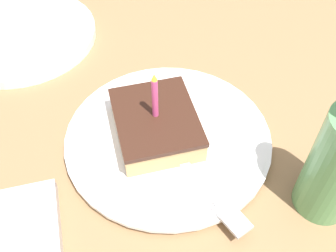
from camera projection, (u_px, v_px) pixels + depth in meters
name	position (u px, v px, depth m)	size (l,w,h in m)	color
ground_plane	(148.00, 155.00, 0.56)	(2.40, 2.40, 0.04)	olive
plate	(168.00, 138.00, 0.54)	(0.28, 0.28, 0.02)	white
cake_slice	(156.00, 124.00, 0.52)	(0.11, 0.13, 0.11)	tan
fork	(206.00, 189.00, 0.47)	(0.08, 0.16, 0.00)	silver
side_plate	(21.00, 35.00, 0.69)	(0.26, 0.26, 0.02)	white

